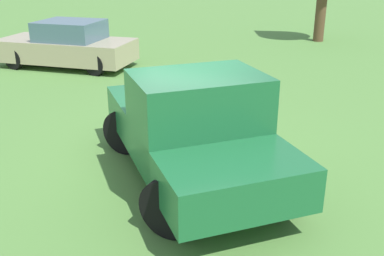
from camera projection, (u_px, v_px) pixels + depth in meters
The scene contains 3 objects.
ground_plane at pixel (178, 161), 8.09m from camera, with size 80.00×80.00×0.00m, color #54843D.
pickup_truck at pixel (194, 127), 7.02m from camera, with size 4.52×4.43×1.84m.
sedan_near at pixel (67, 46), 14.53m from camera, with size 4.60×2.59×1.48m.
Camera 1 is at (-3.49, 6.44, 3.50)m, focal length 42.12 mm.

